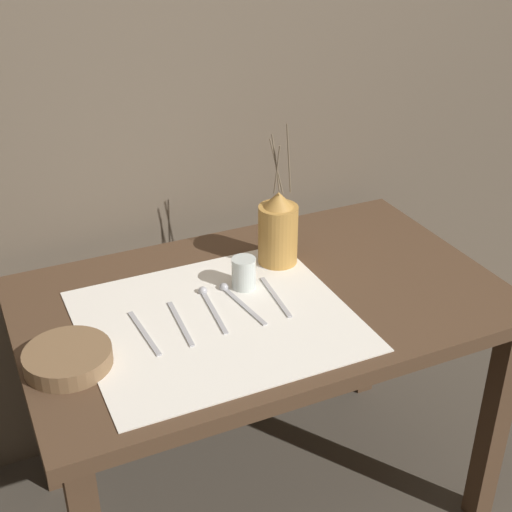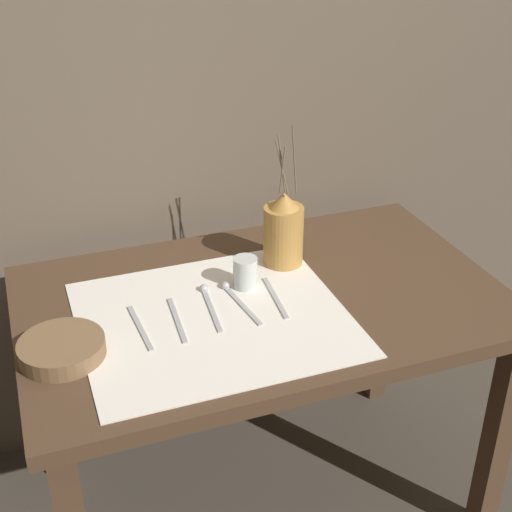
# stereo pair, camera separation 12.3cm
# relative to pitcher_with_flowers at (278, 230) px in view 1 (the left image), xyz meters

# --- Properties ---
(ground_plane) EXTENTS (12.00, 12.00, 0.00)m
(ground_plane) POSITION_rel_pitcher_with_flowers_xyz_m (-0.11, -0.14, -0.82)
(ground_plane) COLOR #473F35
(stone_wall_back) EXTENTS (7.00, 0.06, 2.40)m
(stone_wall_back) POSITION_rel_pitcher_with_flowers_xyz_m (-0.11, 0.35, 0.38)
(stone_wall_back) COLOR brown
(stone_wall_back) RESTS_ON ground_plane
(wooden_table) EXTENTS (1.23, 0.76, 0.72)m
(wooden_table) POSITION_rel_pitcher_with_flowers_xyz_m (-0.11, -0.14, -0.19)
(wooden_table) COLOR #4C3523
(wooden_table) RESTS_ON ground_plane
(linen_cloth) EXTENTS (0.64, 0.56, 0.00)m
(linen_cloth) POSITION_rel_pitcher_with_flowers_xyz_m (-0.26, -0.20, -0.10)
(linen_cloth) COLOR white
(linen_cloth) RESTS_ON wooden_table
(pitcher_with_flowers) EXTENTS (0.11, 0.11, 0.40)m
(pitcher_with_flowers) POSITION_rel_pitcher_with_flowers_xyz_m (0.00, 0.00, 0.00)
(pitcher_with_flowers) COLOR #B7843D
(pitcher_with_flowers) RESTS_ON wooden_table
(wooden_bowl) EXTENTS (0.19, 0.19, 0.04)m
(wooden_bowl) POSITION_rel_pitcher_with_flowers_xyz_m (-0.62, -0.22, -0.08)
(wooden_bowl) COLOR brown
(wooden_bowl) RESTS_ON wooden_table
(glass_tumbler_near) EXTENTS (0.06, 0.06, 0.08)m
(glass_tumbler_near) POSITION_rel_pitcher_with_flowers_xyz_m (-0.14, -0.09, -0.05)
(glass_tumbler_near) COLOR silver
(glass_tumbler_near) RESTS_ON wooden_table
(fork_outer) EXTENTS (0.02, 0.20, 0.00)m
(fork_outer) POSITION_rel_pitcher_with_flowers_xyz_m (-0.44, -0.18, -0.09)
(fork_outer) COLOR #A8A8AD
(fork_outer) RESTS_ON wooden_table
(fork_inner) EXTENTS (0.02, 0.20, 0.00)m
(fork_inner) POSITION_rel_pitcher_with_flowers_xyz_m (-0.35, -0.18, -0.09)
(fork_inner) COLOR #A8A8AD
(fork_inner) RESTS_ON wooden_table
(spoon_outer) EXTENTS (0.03, 0.21, 0.02)m
(spoon_outer) POSITION_rel_pitcher_with_flowers_xyz_m (-0.25, -0.11, -0.09)
(spoon_outer) COLOR #A8A8AD
(spoon_outer) RESTS_ON wooden_table
(spoon_inner) EXTENTS (0.04, 0.21, 0.02)m
(spoon_inner) POSITION_rel_pitcher_with_flowers_xyz_m (-0.19, -0.11, -0.09)
(spoon_inner) COLOR #A8A8AD
(spoon_inner) RESTS_ON wooden_table
(knife_center) EXTENTS (0.03, 0.20, 0.00)m
(knife_center) POSITION_rel_pitcher_with_flowers_xyz_m (-0.09, -0.17, -0.09)
(knife_center) COLOR #A8A8AD
(knife_center) RESTS_ON wooden_table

